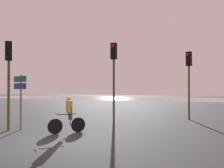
# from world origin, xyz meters

# --- Properties ---
(ground_plane) EXTENTS (120.00, 120.00, 0.00)m
(ground_plane) POSITION_xyz_m (0.00, 0.00, 0.00)
(ground_plane) COLOR black
(water_strip) EXTENTS (80.00, 16.00, 0.01)m
(water_strip) POSITION_xyz_m (0.00, 37.96, 0.00)
(water_strip) COLOR gray
(water_strip) RESTS_ON ground
(traffic_light_near_left) EXTENTS (0.41, 0.42, 4.18)m
(traffic_light_near_left) POSITION_xyz_m (-3.39, 1.59, 2.92)
(traffic_light_near_left) COLOR #4C4719
(traffic_light_near_left) RESTS_ON ground
(traffic_light_far_right) EXTENTS (0.38, 0.40, 4.28)m
(traffic_light_far_right) POSITION_xyz_m (4.23, 8.79, 2.98)
(traffic_light_far_right) COLOR #4C4719
(traffic_light_far_right) RESTS_ON ground
(traffic_light_center) EXTENTS (0.32, 0.34, 4.48)m
(traffic_light_center) POSITION_xyz_m (0.49, 5.28, 3.11)
(traffic_light_center) COLOR #4C4719
(traffic_light_center) RESTS_ON ground
(direction_sign_post) EXTENTS (1.05, 0.40, 2.60)m
(direction_sign_post) POSITION_xyz_m (-3.01, 1.93, 1.79)
(direction_sign_post) COLOR slate
(direction_sign_post) RESTS_ON ground
(cyclist) EXTENTS (1.14, 1.33, 1.62)m
(cyclist) POSITION_xyz_m (-0.40, 1.98, 0.82)
(cyclist) COLOR black
(cyclist) RESTS_ON ground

